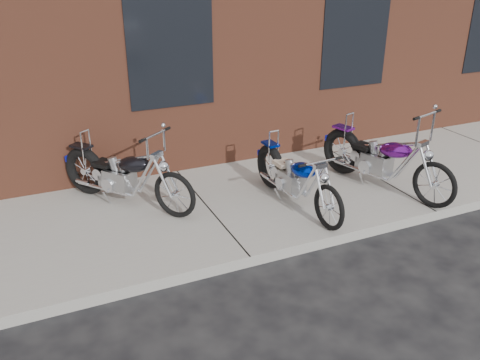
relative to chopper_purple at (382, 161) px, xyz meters
name	(u,v)px	position (x,y,z in m)	size (l,w,h in m)	color
ground	(250,267)	(-2.78, -1.04, -0.59)	(120.00, 120.00, 0.00)	black
sidewalk	(208,211)	(-2.78, 0.46, -0.52)	(22.00, 3.00, 0.15)	#9C968F
chopper_purple	(382,161)	(0.00, 0.00, 0.00)	(0.88, 2.39, 1.38)	black
chopper_blue	(295,180)	(-1.56, 0.02, -0.04)	(0.54, 2.22, 0.96)	black
chopper_third	(124,177)	(-3.85, 1.06, -0.01)	(1.56, 1.96, 1.21)	black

